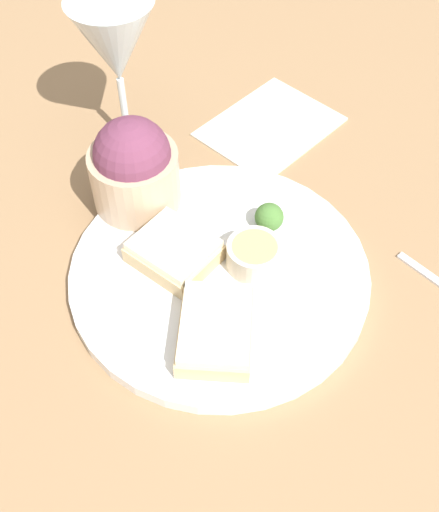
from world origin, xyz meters
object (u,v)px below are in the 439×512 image
Objects in this scene: sauce_ramekin at (254,254)px; wine_glass at (115,45)px; cheese_toast_near at (215,329)px; salad_bowl at (134,167)px; cheese_toast_far at (174,251)px; napkin at (270,126)px.

wine_glass is at bearing -170.87° from sauce_ramekin.
wine_glass is at bearing 173.89° from cheese_toast_near.
cheese_toast_near is at bearing -6.11° from wine_glass.
cheese_toast_far is at bearing 1.00° from salad_bowl.
wine_glass is (-0.24, -0.04, 0.10)m from sauce_ramekin.
wine_glass is 0.96× the size of napkin.
sauce_ramekin is 0.08m from cheese_toast_far.
sauce_ramekin is 0.55× the size of cheese_toast_far.
sauce_ramekin and cheese_toast_near have the same top height.
cheese_toast_far is 0.24m from napkin.
sauce_ramekin is (0.13, 0.07, -0.03)m from salad_bowl.
wine_glass is (-0.20, 0.03, 0.10)m from cheese_toast_far.
cheese_toast_near is (0.19, -0.00, -0.03)m from salad_bowl.
salad_bowl is 0.19m from cheese_toast_near.
salad_bowl is at bearing -179.00° from cheese_toast_far.
cheese_toast_near is 0.61× the size of wine_glass.
napkin is at bearing 127.46° from cheese_toast_far.
cheese_toast_near is at bearing -0.63° from salad_bowl.
cheese_toast_far is at bearing -52.54° from napkin.
salad_bowl is 0.13m from wine_glass.
salad_bowl is 0.93× the size of cheese_toast_near.
wine_glass reaches higher than salad_bowl.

